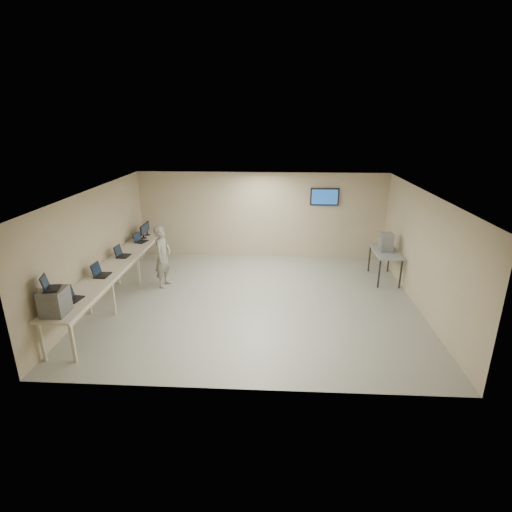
# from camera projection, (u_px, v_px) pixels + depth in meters

# --- Properties ---
(room) EXTENTS (8.01, 7.01, 2.81)m
(room) POSITION_uv_depth(u_px,v_px,m) (257.00, 248.00, 9.76)
(room) COLOR #989888
(room) RESTS_ON ground
(workbench) EXTENTS (0.76, 6.00, 0.90)m
(workbench) POSITION_uv_depth(u_px,v_px,m) (114.00, 268.00, 10.09)
(workbench) COLOR beige
(workbench) RESTS_ON ground
(equipment_box) EXTENTS (0.44, 0.50, 0.51)m
(equipment_box) POSITION_uv_depth(u_px,v_px,m) (55.00, 302.00, 7.51)
(equipment_box) COLOR #5F5F60
(equipment_box) RESTS_ON workbench
(laptop_on_box) EXTENTS (0.37, 0.40, 0.27)m
(laptop_on_box) POSITION_uv_depth(u_px,v_px,m) (49.00, 286.00, 7.41)
(laptop_on_box) COLOR black
(laptop_on_box) RESTS_ON equipment_box
(laptop_0) EXTENTS (0.34, 0.39, 0.28)m
(laptop_0) POSITION_uv_depth(u_px,v_px,m) (71.00, 296.00, 8.16)
(laptop_0) COLOR black
(laptop_0) RESTS_ON workbench
(laptop_1) EXTENTS (0.35, 0.41, 0.31)m
(laptop_1) POSITION_uv_depth(u_px,v_px,m) (100.00, 273.00, 9.38)
(laptop_1) COLOR black
(laptop_1) RESTS_ON workbench
(laptop_2) EXTENTS (0.35, 0.41, 0.30)m
(laptop_2) POSITION_uv_depth(u_px,v_px,m) (121.00, 254.00, 10.69)
(laptop_2) COLOR black
(laptop_2) RESTS_ON workbench
(laptop_3) EXTENTS (0.39, 0.42, 0.29)m
(laptop_3) POSITION_uv_depth(u_px,v_px,m) (140.00, 240.00, 11.93)
(laptop_3) COLOR black
(laptop_3) RESTS_ON workbench
(monitor_near) EXTENTS (0.18, 0.41, 0.41)m
(monitor_near) POSITION_uv_depth(u_px,v_px,m) (143.00, 230.00, 12.24)
(monitor_near) COLOR black
(monitor_near) RESTS_ON workbench
(monitor_far) EXTENTS (0.18, 0.41, 0.41)m
(monitor_far) POSITION_uv_depth(u_px,v_px,m) (147.00, 227.00, 12.58)
(monitor_far) COLOR black
(monitor_far) RESTS_ON workbench
(soldier) EXTENTS (0.50, 0.68, 1.71)m
(soldier) POSITION_uv_depth(u_px,v_px,m) (163.00, 257.00, 10.84)
(soldier) COLOR slate
(soldier) RESTS_ON ground
(side_table) EXTENTS (0.67, 1.45, 0.87)m
(side_table) POSITION_uv_depth(u_px,v_px,m) (386.00, 253.00, 11.29)
(side_table) COLOR gray
(side_table) RESTS_ON ground
(storage_bins) EXTENTS (0.33, 0.36, 0.52)m
(storage_bins) POSITION_uv_depth(u_px,v_px,m) (386.00, 242.00, 11.18)
(storage_bins) COLOR #929699
(storage_bins) RESTS_ON side_table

